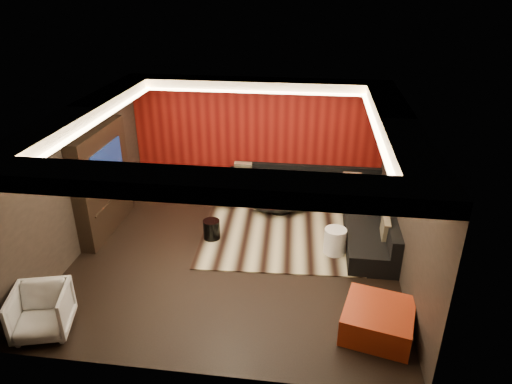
# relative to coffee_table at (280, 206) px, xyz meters

# --- Properties ---
(floor) EXTENTS (6.00, 6.00, 0.02)m
(floor) POSITION_rel_coffee_table_xyz_m (-0.68, -1.83, -0.14)
(floor) COLOR black
(floor) RESTS_ON ground
(ceiling) EXTENTS (6.00, 6.00, 0.02)m
(ceiling) POSITION_rel_coffee_table_xyz_m (-0.68, -1.83, 2.68)
(ceiling) COLOR silver
(ceiling) RESTS_ON ground
(wall_back) EXTENTS (6.00, 0.02, 2.80)m
(wall_back) POSITION_rel_coffee_table_xyz_m (-0.68, 1.18, 1.27)
(wall_back) COLOR black
(wall_back) RESTS_ON ground
(wall_left) EXTENTS (0.02, 6.00, 2.80)m
(wall_left) POSITION_rel_coffee_table_xyz_m (-3.69, -1.83, 1.27)
(wall_left) COLOR black
(wall_left) RESTS_ON ground
(wall_right) EXTENTS (0.02, 6.00, 2.80)m
(wall_right) POSITION_rel_coffee_table_xyz_m (2.33, -1.83, 1.27)
(wall_right) COLOR black
(wall_right) RESTS_ON ground
(red_feature_wall) EXTENTS (5.98, 0.05, 2.78)m
(red_feature_wall) POSITION_rel_coffee_table_xyz_m (-0.68, 1.14, 1.27)
(red_feature_wall) COLOR #6B0C0A
(red_feature_wall) RESTS_ON ground
(soffit_back) EXTENTS (6.00, 0.60, 0.22)m
(soffit_back) POSITION_rel_coffee_table_xyz_m (-0.68, 0.87, 2.56)
(soffit_back) COLOR silver
(soffit_back) RESTS_ON ground
(soffit_front) EXTENTS (6.00, 0.60, 0.22)m
(soffit_front) POSITION_rel_coffee_table_xyz_m (-0.68, -4.53, 2.56)
(soffit_front) COLOR silver
(soffit_front) RESTS_ON ground
(soffit_left) EXTENTS (0.60, 4.80, 0.22)m
(soffit_left) POSITION_rel_coffee_table_xyz_m (-3.38, -1.83, 2.56)
(soffit_left) COLOR silver
(soffit_left) RESTS_ON ground
(soffit_right) EXTENTS (0.60, 4.80, 0.22)m
(soffit_right) POSITION_rel_coffee_table_xyz_m (2.02, -1.83, 2.56)
(soffit_right) COLOR silver
(soffit_right) RESTS_ON ground
(cove_back) EXTENTS (4.80, 0.08, 0.04)m
(cove_back) POSITION_rel_coffee_table_xyz_m (-0.68, 0.53, 2.47)
(cove_back) COLOR #FFD899
(cove_back) RESTS_ON ground
(cove_front) EXTENTS (4.80, 0.08, 0.04)m
(cove_front) POSITION_rel_coffee_table_xyz_m (-0.68, -4.19, 2.47)
(cove_front) COLOR #FFD899
(cove_front) RESTS_ON ground
(cove_left) EXTENTS (0.08, 4.80, 0.04)m
(cove_left) POSITION_rel_coffee_table_xyz_m (-3.04, -1.83, 2.47)
(cove_left) COLOR #FFD899
(cove_left) RESTS_ON ground
(cove_right) EXTENTS (0.08, 4.80, 0.04)m
(cove_right) POSITION_rel_coffee_table_xyz_m (1.68, -1.83, 2.47)
(cove_right) COLOR #FFD899
(cove_right) RESTS_ON ground
(tv_surround) EXTENTS (0.30, 2.00, 2.20)m
(tv_surround) POSITION_rel_coffee_table_xyz_m (-3.53, -1.23, 0.97)
(tv_surround) COLOR black
(tv_surround) RESTS_ON ground
(tv_screen) EXTENTS (0.04, 1.30, 0.80)m
(tv_screen) POSITION_rel_coffee_table_xyz_m (-3.37, -1.23, 1.32)
(tv_screen) COLOR black
(tv_screen) RESTS_ON ground
(tv_shelf) EXTENTS (0.04, 1.60, 0.04)m
(tv_shelf) POSITION_rel_coffee_table_xyz_m (-3.37, -1.23, 0.57)
(tv_shelf) COLOR black
(tv_shelf) RESTS_ON ground
(rug) EXTENTS (4.15, 3.20, 0.02)m
(rug) POSITION_rel_coffee_table_xyz_m (0.48, -0.89, -0.12)
(rug) COLOR #BAB088
(rug) RESTS_ON floor
(coffee_table) EXTENTS (1.57, 1.57, 0.22)m
(coffee_table) POSITION_rel_coffee_table_xyz_m (0.00, 0.00, 0.00)
(coffee_table) COLOR black
(coffee_table) RESTS_ON rug
(drum_stool) EXTENTS (0.40, 0.40, 0.40)m
(drum_stool) POSITION_rel_coffee_table_xyz_m (-1.27, -1.37, 0.09)
(drum_stool) COLOR black
(drum_stool) RESTS_ON rug
(striped_pouf) EXTENTS (0.86, 0.86, 0.36)m
(striped_pouf) POSITION_rel_coffee_table_xyz_m (-1.27, 0.18, 0.07)
(striped_pouf) COLOR beige
(striped_pouf) RESTS_ON rug
(white_side_table) EXTENTS (0.50, 0.50, 0.53)m
(white_side_table) POSITION_rel_coffee_table_xyz_m (1.20, -1.58, 0.13)
(white_side_table) COLOR white
(white_side_table) RESTS_ON floor
(orange_ottoman) EXTENTS (1.20, 1.20, 0.44)m
(orange_ottoman) POSITION_rel_coffee_table_xyz_m (1.78, -3.69, 0.09)
(orange_ottoman) COLOR #923112
(orange_ottoman) RESTS_ON floor
(armchair) EXTENTS (0.97, 0.99, 0.74)m
(armchair) POSITION_rel_coffee_table_xyz_m (-3.18, -4.33, 0.24)
(armchair) COLOR silver
(armchair) RESTS_ON floor
(sectional_sofa) EXTENTS (3.65, 3.50, 0.75)m
(sectional_sofa) POSITION_rel_coffee_table_xyz_m (1.05, 0.04, 0.13)
(sectional_sofa) COLOR black
(sectional_sofa) RESTS_ON floor
(throw_pillows) EXTENTS (3.33, 2.74, 0.50)m
(throw_pillows) POSITION_rel_coffee_table_xyz_m (1.17, -0.13, 0.49)
(throw_pillows) COLOR beige
(throw_pillows) RESTS_ON sectional_sofa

